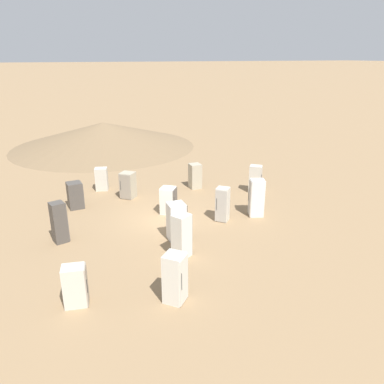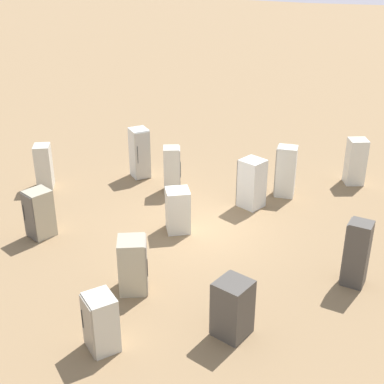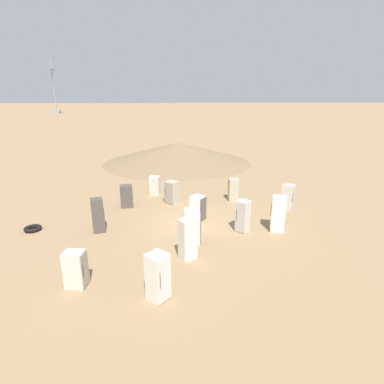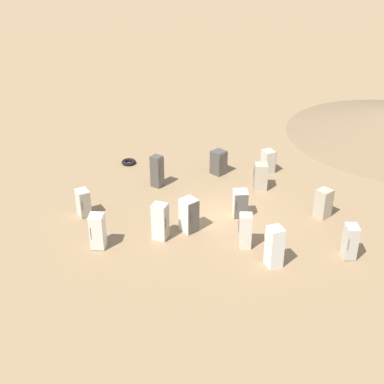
{
  "view_description": "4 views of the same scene",
  "coord_description": "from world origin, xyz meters",
  "px_view_note": "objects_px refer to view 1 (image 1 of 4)",
  "views": [
    {
      "loc": [
        -16.72,
        5.59,
        7.84
      ],
      "look_at": [
        -1.16,
        -0.98,
        1.66
      ],
      "focal_mm": 35.0,
      "sensor_mm": 36.0,
      "label": 1
    },
    {
      "loc": [
        11.1,
        10.23,
        8.5
      ],
      "look_at": [
        0.24,
        -0.0,
        1.36
      ],
      "focal_mm": 50.0,
      "sensor_mm": 36.0,
      "label": 2
    },
    {
      "loc": [
        -15.86,
        1.72,
        6.86
      ],
      "look_at": [
        0.08,
        0.05,
        1.84
      ],
      "focal_mm": 28.0,
      "sensor_mm": 36.0,
      "label": 3
    },
    {
      "loc": [
        -17.27,
        -16.92,
        14.17
      ],
      "look_at": [
        -1.4,
        1.26,
        1.41
      ],
      "focal_mm": 50.0,
      "sensor_mm": 36.0,
      "label": 4
    }
  ],
  "objects_px": {
    "discarded_fridge_0": "(59,222)",
    "discarded_fridge_2": "(75,195)",
    "discarded_fridge_7": "(195,176)",
    "discarded_fridge_12": "(177,221)",
    "discarded_fridge_6": "(102,179)",
    "discarded_fridge_10": "(75,286)",
    "discarded_fridge_8": "(175,278)",
    "discarded_fridge_3": "(182,236)",
    "discarded_fridge_9": "(128,185)",
    "discarded_fridge_5": "(255,179)",
    "discarded_fridge_1": "(222,204)",
    "discarded_fridge_11": "(256,198)",
    "discarded_fridge_4": "(168,201)"
  },
  "relations": [
    {
      "from": "discarded_fridge_8",
      "to": "discarded_fridge_10",
      "type": "bearing_deg",
      "value": -64.11
    },
    {
      "from": "discarded_fridge_8",
      "to": "discarded_fridge_9",
      "type": "distance_m",
      "value": 10.3
    },
    {
      "from": "discarded_fridge_7",
      "to": "discarded_fridge_10",
      "type": "relative_size",
      "value": 1.07
    },
    {
      "from": "discarded_fridge_0",
      "to": "discarded_fridge_7",
      "type": "distance_m",
      "value": 9.45
    },
    {
      "from": "discarded_fridge_2",
      "to": "discarded_fridge_11",
      "type": "bearing_deg",
      "value": 56.62
    },
    {
      "from": "discarded_fridge_2",
      "to": "discarded_fridge_9",
      "type": "relative_size",
      "value": 0.95
    },
    {
      "from": "discarded_fridge_7",
      "to": "discarded_fridge_0",
      "type": "bearing_deg",
      "value": -151.26
    },
    {
      "from": "discarded_fridge_3",
      "to": "discarded_fridge_8",
      "type": "distance_m",
      "value": 3.0
    },
    {
      "from": "discarded_fridge_5",
      "to": "discarded_fridge_8",
      "type": "xyz_separation_m",
      "value": [
        -8.23,
        8.25,
        0.05
      ]
    },
    {
      "from": "discarded_fridge_0",
      "to": "discarded_fridge_12",
      "type": "bearing_deg",
      "value": 55.22
    },
    {
      "from": "discarded_fridge_5",
      "to": "discarded_fridge_7",
      "type": "xyz_separation_m",
      "value": [
        2.13,
        3.06,
        -0.06
      ]
    },
    {
      "from": "discarded_fridge_7",
      "to": "discarded_fridge_9",
      "type": "xyz_separation_m",
      "value": [
        -0.1,
        4.28,
        -0.01
      ]
    },
    {
      "from": "discarded_fridge_1",
      "to": "discarded_fridge_6",
      "type": "xyz_separation_m",
      "value": [
        6.97,
        4.75,
        -0.16
      ]
    },
    {
      "from": "discarded_fridge_1",
      "to": "discarded_fridge_5",
      "type": "xyz_separation_m",
      "value": [
        2.96,
        -3.76,
        -0.04
      ]
    },
    {
      "from": "discarded_fridge_9",
      "to": "discarded_fridge_11",
      "type": "relative_size",
      "value": 0.78
    },
    {
      "from": "discarded_fridge_7",
      "to": "discarded_fridge_2",
      "type": "bearing_deg",
      "value": -174.55
    },
    {
      "from": "discarded_fridge_5",
      "to": "discarded_fridge_9",
      "type": "distance_m",
      "value": 7.62
    },
    {
      "from": "discarded_fridge_11",
      "to": "discarded_fridge_12",
      "type": "distance_m",
      "value": 4.81
    },
    {
      "from": "discarded_fridge_2",
      "to": "discarded_fridge_4",
      "type": "relative_size",
      "value": 1.02
    },
    {
      "from": "discarded_fridge_6",
      "to": "discarded_fridge_9",
      "type": "distance_m",
      "value": 2.29
    },
    {
      "from": "discarded_fridge_2",
      "to": "discarded_fridge_4",
      "type": "height_order",
      "value": "discarded_fridge_2"
    },
    {
      "from": "discarded_fridge_3",
      "to": "discarded_fridge_5",
      "type": "distance_m",
      "value": 8.87
    },
    {
      "from": "discarded_fridge_4",
      "to": "discarded_fridge_5",
      "type": "relative_size",
      "value": 0.86
    },
    {
      "from": "discarded_fridge_6",
      "to": "discarded_fridge_1",
      "type": "bearing_deg",
      "value": -39.27
    },
    {
      "from": "discarded_fridge_2",
      "to": "discarded_fridge_11",
      "type": "distance_m",
      "value": 9.69
    },
    {
      "from": "discarded_fridge_6",
      "to": "discarded_fridge_9",
      "type": "height_order",
      "value": "discarded_fridge_9"
    },
    {
      "from": "discarded_fridge_7",
      "to": "discarded_fridge_8",
      "type": "bearing_deg",
      "value": -115.33
    },
    {
      "from": "discarded_fridge_3",
      "to": "discarded_fridge_9",
      "type": "height_order",
      "value": "discarded_fridge_3"
    },
    {
      "from": "discarded_fridge_9",
      "to": "discarded_fridge_12",
      "type": "relative_size",
      "value": 0.88
    },
    {
      "from": "discarded_fridge_4",
      "to": "discarded_fridge_11",
      "type": "xyz_separation_m",
      "value": [
        -2.04,
        -4.07,
        0.26
      ]
    },
    {
      "from": "discarded_fridge_11",
      "to": "discarded_fridge_12",
      "type": "xyz_separation_m",
      "value": [
        -0.92,
        4.72,
        -0.1
      ]
    },
    {
      "from": "discarded_fridge_3",
      "to": "discarded_fridge_11",
      "type": "xyz_separation_m",
      "value": [
        2.44,
        -5.07,
        0.04
      ]
    },
    {
      "from": "discarded_fridge_6",
      "to": "discarded_fridge_10",
      "type": "height_order",
      "value": "discarded_fridge_10"
    },
    {
      "from": "discarded_fridge_4",
      "to": "discarded_fridge_11",
      "type": "height_order",
      "value": "discarded_fridge_11"
    },
    {
      "from": "discarded_fridge_1",
      "to": "discarded_fridge_8",
      "type": "distance_m",
      "value": 6.92
    },
    {
      "from": "discarded_fridge_0",
      "to": "discarded_fridge_1",
      "type": "distance_m",
      "value": 7.72
    },
    {
      "from": "discarded_fridge_3",
      "to": "discarded_fridge_12",
      "type": "distance_m",
      "value": 1.56
    },
    {
      "from": "discarded_fridge_1",
      "to": "discarded_fridge_5",
      "type": "relative_size",
      "value": 1.04
    },
    {
      "from": "discarded_fridge_6",
      "to": "discarded_fridge_10",
      "type": "relative_size",
      "value": 0.98
    },
    {
      "from": "discarded_fridge_2",
      "to": "discarded_fridge_7",
      "type": "distance_m",
      "value": 7.31
    },
    {
      "from": "discarded_fridge_7",
      "to": "discarded_fridge_12",
      "type": "bearing_deg",
      "value": -118.66
    },
    {
      "from": "discarded_fridge_0",
      "to": "discarded_fridge_2",
      "type": "height_order",
      "value": "discarded_fridge_0"
    },
    {
      "from": "discarded_fridge_7",
      "to": "discarded_fridge_8",
      "type": "xyz_separation_m",
      "value": [
        -10.36,
        5.19,
        0.11
      ]
    },
    {
      "from": "discarded_fridge_8",
      "to": "discarded_fridge_9",
      "type": "xyz_separation_m",
      "value": [
        10.26,
        -0.91,
        -0.12
      ]
    },
    {
      "from": "discarded_fridge_7",
      "to": "discarded_fridge_4",
      "type": "bearing_deg",
      "value": -130.88
    },
    {
      "from": "discarded_fridge_2",
      "to": "discarded_fridge_9",
      "type": "bearing_deg",
      "value": 93.72
    },
    {
      "from": "discarded_fridge_6",
      "to": "discarded_fridge_12",
      "type": "bearing_deg",
      "value": -60.07
    },
    {
      "from": "discarded_fridge_2",
      "to": "discarded_fridge_11",
      "type": "height_order",
      "value": "discarded_fridge_11"
    },
    {
      "from": "discarded_fridge_0",
      "to": "discarded_fridge_2",
      "type": "xyz_separation_m",
      "value": [
        3.83,
        -1.1,
        -0.21
      ]
    },
    {
      "from": "discarded_fridge_4",
      "to": "discarded_fridge_7",
      "type": "distance_m",
      "value": 4.3
    }
  ]
}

